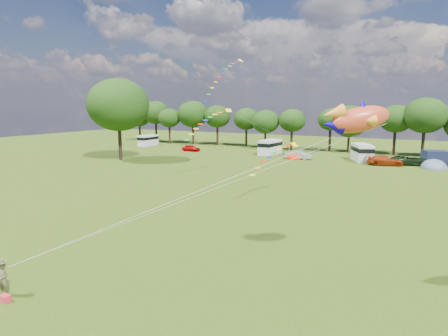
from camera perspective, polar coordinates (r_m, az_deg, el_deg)
The scene contains 19 objects.
ground_plane at distance 24.76m, azimuth -8.88°, elevation -11.95°, with size 180.00×180.00×0.00m, color black.
tree_line at distance 73.90m, azimuth 21.30°, elevation 6.89°, with size 102.98×10.98×10.27m.
big_tree at distance 63.86m, azimuth -15.81°, elevation 9.24°, with size 10.00×10.00×13.28m.
car_a at distance 73.90m, azimuth -5.05°, elevation 3.05°, with size 1.48×3.77×1.26m, color #B30103.
car_b at distance 64.03m, azimuth 11.25°, elevation 1.97°, with size 1.52×4.07×1.44m, color gray.
car_c at distance 61.36m, azimuth 23.32°, elevation 1.05°, with size 2.07×4.93×1.48m, color maroon.
car_d at distance 63.24m, azimuth 26.62°, elevation 1.08°, with size 2.54×5.62×1.53m, color black.
campervan_a at distance 85.09m, azimuth -11.50°, elevation 4.21°, with size 2.18×4.97×2.42m.
campervan_b at distance 69.28m, azimuth 7.04°, elevation 3.26°, with size 2.92×5.72×2.70m.
campervan_c at distance 64.56m, azimuth 20.29°, elevation 2.30°, with size 4.36×6.14×2.77m.
tent_orange at distance 64.44m, azimuth 10.75°, elevation 1.40°, with size 3.00×3.28×2.35m.
tent_greyblue at distance 61.46m, azimuth 29.29°, elevation -0.06°, with size 3.64×3.98×2.71m.
awning_navy at distance 66.16m, azimuth 29.48°, elevation 1.42°, with size 3.34×2.71×2.09m, color #151B37.
kite_flyer at distance 21.35m, azimuth -30.62°, elevation -14.41°, with size 0.62×0.40×1.69m, color brown.
kite_bag at distance 21.04m, azimuth -30.39°, elevation -16.77°, with size 0.47×0.32×0.34m, color red.
fish_kite at distance 19.14m, azimuth 19.36°, elevation 7.02°, with size 3.43×2.68×1.87m.
streamer_kite_a at distance 51.32m, azimuth 0.25°, elevation 14.21°, with size 3.28×5.64×5.77m.
streamer_kite_b at distance 46.24m, azimuth -1.95°, elevation 7.42°, with size 4.37×4.79×3.84m.
streamer_kite_c at distance 36.13m, azimuth 8.18°, elevation 2.20°, with size 3.10×4.99×2.80m.
Camera 1 is at (13.93, -18.35, 9.06)m, focal length 30.00 mm.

